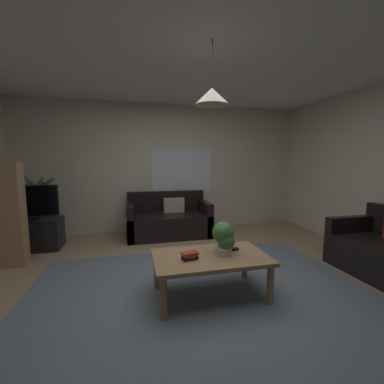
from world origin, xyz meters
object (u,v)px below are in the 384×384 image
(book_on_table_0, at_px, (190,258))
(potted_palm_corner, at_px, (40,208))
(potted_plant_on_table, at_px, (224,237))
(pendant_lamp, at_px, (212,96))
(book_on_table_2, at_px, (190,254))
(tv, at_px, (28,202))
(coffee_table, at_px, (210,261))
(book_on_table_1, at_px, (189,255))
(couch_under_window, at_px, (169,221))
(remote_on_table_0, at_px, (231,250))
(tv_stand, at_px, (31,235))

(book_on_table_0, bearing_deg, potted_palm_corner, 130.42)
(potted_plant_on_table, distance_m, pendant_lamp, 1.42)
(book_on_table_2, height_order, tv, tv)
(potted_plant_on_table, bearing_deg, tv, 142.39)
(coffee_table, bearing_deg, book_on_table_0, -169.12)
(book_on_table_1, height_order, potted_plant_on_table, potted_plant_on_table)
(potted_palm_corner, xyz_separation_m, pendant_lamp, (2.39, -2.49, 1.44))
(book_on_table_0, bearing_deg, couch_under_window, 87.20)
(couch_under_window, xyz_separation_m, remote_on_table_0, (0.38, -2.18, 0.17))
(tv_stand, bearing_deg, coffee_table, -39.75)
(coffee_table, bearing_deg, pendant_lamp, 45.00)
(couch_under_window, relative_size, book_on_table_2, 9.60)
(book_on_table_1, bearing_deg, remote_on_table_0, 13.53)
(book_on_table_2, xyz_separation_m, remote_on_table_0, (0.50, 0.13, -0.05))
(remote_on_table_0, bearing_deg, coffee_table, 94.77)
(coffee_table, height_order, tv, tv)
(coffee_table, bearing_deg, tv, 140.55)
(couch_under_window, bearing_deg, potted_palm_corner, 174.17)
(pendant_lamp, bearing_deg, remote_on_table_0, 16.21)
(tv_stand, height_order, tv, tv)
(couch_under_window, relative_size, pendant_lamp, 2.51)
(coffee_table, bearing_deg, book_on_table_1, -169.56)
(remote_on_table_0, bearing_deg, tv, 43.19)
(remote_on_table_0, bearing_deg, book_on_table_1, 92.09)
(book_on_table_0, relative_size, remote_on_table_0, 0.97)
(book_on_table_0, xyz_separation_m, potted_palm_corner, (-2.16, 2.53, 0.14))
(book_on_table_0, height_order, pendant_lamp, pendant_lamp)
(book_on_table_0, bearing_deg, coffee_table, 10.88)
(tv, bearing_deg, couch_under_window, 7.57)
(book_on_table_2, distance_m, tv, 2.95)
(coffee_table, bearing_deg, book_on_table_2, -166.27)
(tv, bearing_deg, pendant_lamp, -39.45)
(couch_under_window, bearing_deg, tv_stand, -172.97)
(book_on_table_0, height_order, tv, tv)
(couch_under_window, distance_m, tv, 2.33)
(book_on_table_1, distance_m, potted_palm_corner, 3.32)
(book_on_table_1, relative_size, potted_palm_corner, 0.09)
(book_on_table_1, relative_size, pendant_lamp, 0.18)
(remote_on_table_0, relative_size, pendant_lamp, 0.26)
(coffee_table, relative_size, book_on_table_2, 7.42)
(coffee_table, xyz_separation_m, book_on_table_1, (-0.24, -0.04, 0.10))
(book_on_table_0, bearing_deg, tv_stand, 136.73)
(potted_palm_corner, bearing_deg, tv, -89.01)
(remote_on_table_0, distance_m, tv, 3.26)
(book_on_table_1, height_order, remote_on_table_0, book_on_table_1)
(couch_under_window, xyz_separation_m, potted_plant_on_table, (0.27, -2.25, 0.34))
(potted_plant_on_table, distance_m, potted_palm_corner, 3.55)
(coffee_table, xyz_separation_m, tv_stand, (-2.38, 1.98, -0.13))
(couch_under_window, distance_m, remote_on_table_0, 2.22)
(potted_palm_corner, relative_size, pendant_lamp, 2.05)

